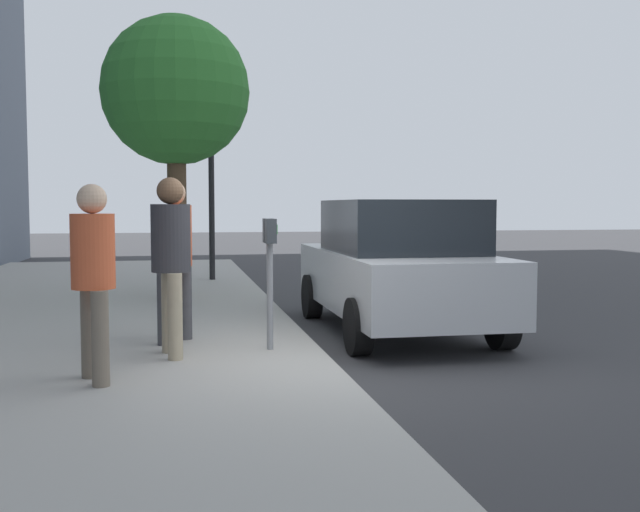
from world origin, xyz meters
TOP-DOWN VIEW (x-y plane):
  - ground_plane at (0.00, 0.00)m, footprint 80.00×80.00m
  - sidewalk_slab at (0.00, 3.00)m, footprint 28.00×6.00m
  - parking_meter at (0.46, 0.55)m, footprint 0.36×0.12m
  - pedestrian_at_meter at (0.29, 1.59)m, footprint 0.54×0.40m
  - pedestrian_bystander at (-0.73, 2.25)m, footprint 0.51×0.38m
  - parking_officer at (1.08, 1.56)m, footprint 0.47×0.40m
  - parked_sedan_near at (2.06, -1.35)m, footprint 4.41×1.98m
  - street_tree at (5.40, 1.51)m, footprint 2.48×2.48m
  - traffic_signal at (8.23, 0.70)m, footprint 0.24×0.44m

SIDE VIEW (x-z plane):
  - ground_plane at x=0.00m, z-range 0.00..0.00m
  - sidewalk_slab at x=0.00m, z-range 0.00..0.15m
  - parked_sedan_near at x=2.06m, z-range 0.01..1.78m
  - parking_meter at x=0.46m, z-range 0.46..1.87m
  - pedestrian_bystander at x=-0.73m, z-range 0.30..2.04m
  - parking_officer at x=1.08m, z-range 0.32..2.15m
  - pedestrian_at_meter at x=0.29m, z-range 0.33..2.16m
  - traffic_signal at x=8.23m, z-range 0.78..4.38m
  - street_tree at x=5.40m, z-range 1.23..5.94m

